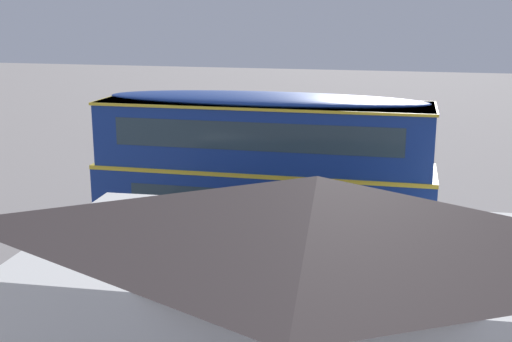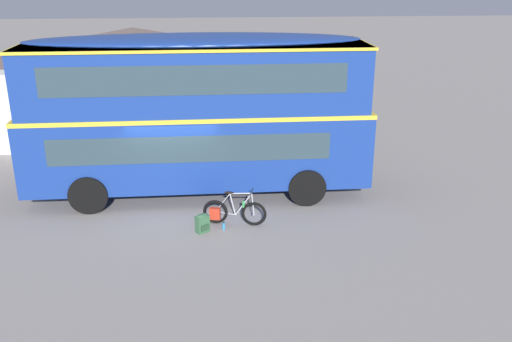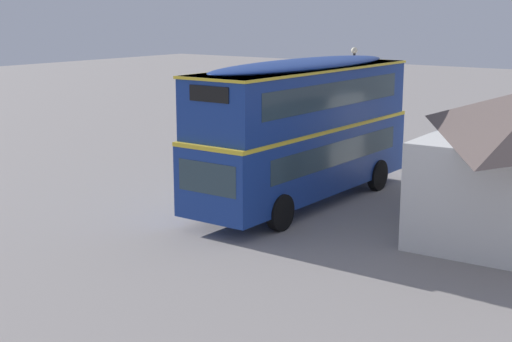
{
  "view_description": "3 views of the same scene",
  "coord_description": "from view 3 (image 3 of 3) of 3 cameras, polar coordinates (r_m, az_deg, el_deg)",
  "views": [
    {
      "loc": [
        -3.54,
        19.39,
        7.19
      ],
      "look_at": [
        1.39,
        -1.21,
        1.95
      ],
      "focal_mm": 46.42,
      "sensor_mm": 36.0,
      "label": 1
    },
    {
      "loc": [
        1.12,
        -15.37,
        6.65
      ],
      "look_at": [
        2.28,
        -1.02,
        1.31
      ],
      "focal_mm": 39.51,
      "sensor_mm": 36.0,
      "label": 2
    },
    {
      "loc": [
        21.02,
        13.87,
        6.37
      ],
      "look_at": [
        2.36,
        0.0,
        1.29
      ],
      "focal_mm": 52.1,
      "sensor_mm": 36.0,
      "label": 3
    }
  ],
  "objects": [
    {
      "name": "backpack_on_ground",
      "position": [
        26.41,
        -1.41,
        -1.04
      ],
      "size": [
        0.4,
        0.37,
        0.51
      ],
      "color": "#386642",
      "rests_on": "ground"
    },
    {
      "name": "ground_plane",
      "position": [
        25.98,
        3.11,
        -1.87
      ],
      "size": [
        120.0,
        120.0,
        0.0
      ],
      "primitive_type": "plane",
      "color": "gray"
    },
    {
      "name": "double_decker_bus",
      "position": [
        24.48,
        3.69,
        3.55
      ],
      "size": [
        10.04,
        2.73,
        4.79
      ],
      "color": "black",
      "rests_on": "ground"
    },
    {
      "name": "touring_bicycle",
      "position": [
        25.54,
        -1.84,
        -1.25
      ],
      "size": [
        1.71,
        0.54,
        1.0
      ],
      "color": "black",
      "rests_on": "ground"
    },
    {
      "name": "street_lamp",
      "position": [
        32.99,
        7.48,
        6.25
      ],
      "size": [
        0.28,
        0.28,
        4.75
      ],
      "color": "black",
      "rests_on": "ground"
    },
    {
      "name": "water_bottle_blue_sports",
      "position": [
        25.96,
        -2.0,
        -1.64
      ],
      "size": [
        0.08,
        0.08,
        0.22
      ],
      "color": "#338CBF",
      "rests_on": "ground"
    }
  ]
}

